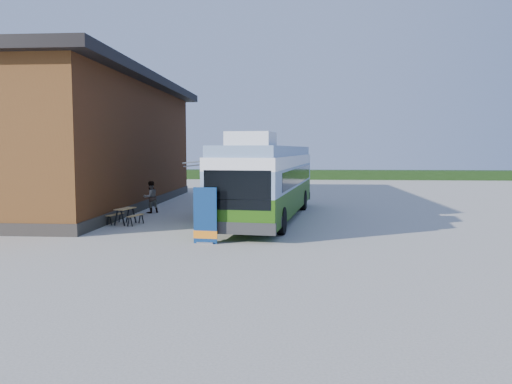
# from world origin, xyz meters

# --- Properties ---
(ground) EXTENTS (100.00, 100.00, 0.00)m
(ground) POSITION_xyz_m (0.00, 0.00, 0.00)
(ground) COLOR #BCB7AD
(ground) RESTS_ON ground
(barn) EXTENTS (9.60, 21.20, 7.50)m
(barn) POSITION_xyz_m (-10.50, 10.00, 3.59)
(barn) COLOR brown
(barn) RESTS_ON ground
(hedge) EXTENTS (40.00, 3.00, 1.00)m
(hedge) POSITION_xyz_m (8.00, 38.00, 0.50)
(hedge) COLOR #264419
(hedge) RESTS_ON ground
(bus) EXTENTS (4.40, 13.35, 4.03)m
(bus) POSITION_xyz_m (0.60, 5.50, 1.92)
(bus) COLOR #346A11
(bus) RESTS_ON ground
(awning) EXTENTS (3.27, 4.70, 0.53)m
(awning) POSITION_xyz_m (-1.43, 5.74, 2.94)
(awning) COLOR white
(awning) RESTS_ON ground
(banner) EXTENTS (0.87, 0.25, 2.01)m
(banner) POSITION_xyz_m (-1.34, -0.98, 0.82)
(banner) COLOR navy
(banner) RESTS_ON ground
(picnic_table) EXTENTS (1.50, 1.39, 0.73)m
(picnic_table) POSITION_xyz_m (-5.70, 3.27, 0.54)
(picnic_table) COLOR tan
(picnic_table) RESTS_ON ground
(person_a) EXTENTS (0.72, 0.54, 1.79)m
(person_a) POSITION_xyz_m (-2.97, 9.97, 0.89)
(person_a) COLOR #999999
(person_a) RESTS_ON ground
(person_b) EXTENTS (1.03, 1.02, 1.68)m
(person_b) POSITION_xyz_m (-5.70, 7.28, 0.84)
(person_b) COLOR #999999
(person_b) RESTS_ON ground
(slurry_tanker) EXTENTS (3.16, 5.26, 2.08)m
(slurry_tanker) POSITION_xyz_m (-1.36, 13.48, 1.20)
(slurry_tanker) COLOR green
(slurry_tanker) RESTS_ON ground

